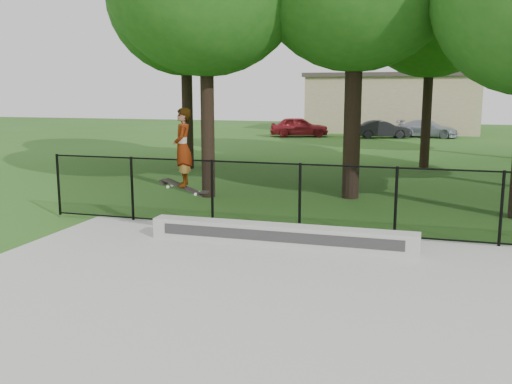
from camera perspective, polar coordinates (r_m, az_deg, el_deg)
ground at (r=6.61m, az=10.67°, el=-17.74°), size 100.00×100.00×0.00m
concrete_slab at (r=6.60m, az=10.68°, el=-17.51°), size 14.00×12.00×0.06m
grind_ledge at (r=11.22m, az=2.44°, el=-4.34°), size 5.30×0.40×0.42m
car_a at (r=38.39m, az=4.33°, el=6.52°), size 4.15×2.63×1.32m
car_b at (r=38.09m, az=12.54°, el=6.14°), size 3.34×2.05×1.14m
car_c at (r=39.39m, az=16.78°, el=6.07°), size 3.83×2.32×1.13m
skater_airborne at (r=11.48m, az=-7.34°, el=4.27°), size 0.80×0.66×1.78m
chainlink_fence at (r=11.96m, az=13.80°, el=-1.05°), size 16.06×0.06×1.50m
distant_building at (r=43.91m, az=13.47°, el=8.69°), size 12.40×6.40×4.30m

